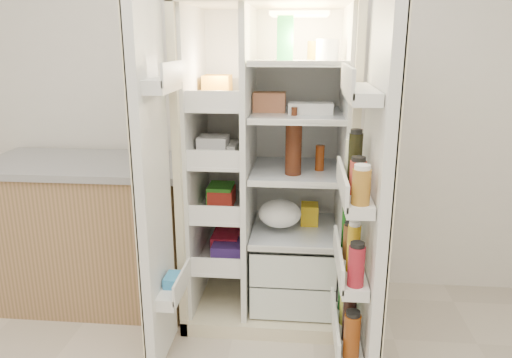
{
  "coord_description": "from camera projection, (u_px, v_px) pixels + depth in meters",
  "views": [
    {
      "loc": [
        0.35,
        -1.05,
        1.59
      ],
      "look_at": [
        0.13,
        1.25,
        0.92
      ],
      "focal_mm": 34.0,
      "sensor_mm": 36.0,
      "label": 1
    }
  ],
  "objects": [
    {
      "name": "kitchen_counter",
      "position": [
        92.0,
        231.0,
        3.0
      ],
      "size": [
        1.24,
        0.66,
        0.9
      ],
      "color": "#9E744F",
      "rests_on": "floor"
    },
    {
      "name": "wall_back",
      "position": [
        246.0,
        80.0,
        3.02
      ],
      "size": [
        4.0,
        0.02,
        2.7
      ],
      "primitive_type": "cube",
      "color": "silver",
      "rests_on": "floor"
    },
    {
      "name": "fridge_door",
      "position": [
        369.0,
        214.0,
        2.09
      ],
      "size": [
        0.17,
        0.58,
        1.72
      ],
      "color": "silver",
      "rests_on": "floor"
    },
    {
      "name": "freezer_door",
      "position": [
        154.0,
        195.0,
        2.26
      ],
      "size": [
        0.15,
        0.4,
        1.72
      ],
      "color": "silver",
      "rests_on": "floor"
    },
    {
      "name": "refrigerator",
      "position": [
        272.0,
        190.0,
        2.84
      ],
      "size": [
        0.92,
        0.7,
        1.8
      ],
      "color": "beige",
      "rests_on": "floor"
    }
  ]
}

